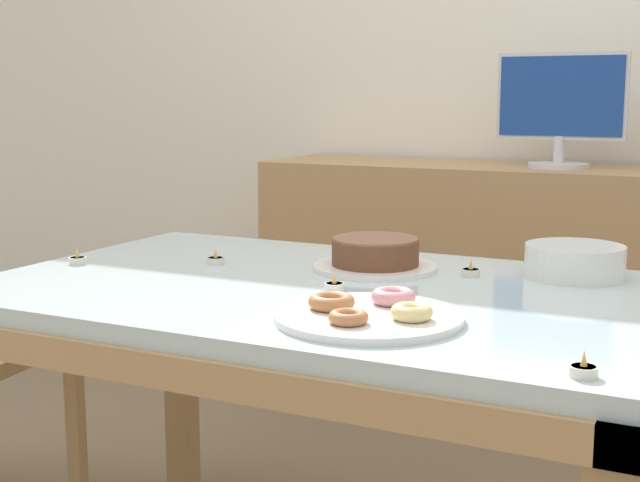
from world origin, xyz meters
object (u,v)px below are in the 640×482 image
at_px(cake_chocolate_round, 375,256).
at_px(tealight_near_front, 334,286).
at_px(pastry_platter, 369,314).
at_px(tealight_centre, 216,260).
at_px(plate_stack, 575,261).
at_px(tealight_left_edge, 78,260).
at_px(tealight_near_cakes, 583,370).
at_px(tealight_right_edge, 471,272).
at_px(computer_monitor, 561,110).

xyz_separation_m(cake_chocolate_round, tealight_near_front, (0.01, -0.23, -0.02)).
xyz_separation_m(pastry_platter, tealight_centre, (-0.52, 0.31, -0.00)).
bearing_deg(plate_stack, cake_chocolate_round, -164.09).
bearing_deg(tealight_left_edge, tealight_near_cakes, -15.30).
bearing_deg(tealight_left_edge, tealight_centre, 25.97).
relative_size(cake_chocolate_round, tealight_left_edge, 6.89).
height_order(plate_stack, tealight_near_front, plate_stack).
bearing_deg(cake_chocolate_round, tealight_right_edge, 7.45).
xyz_separation_m(computer_monitor, tealight_near_front, (-0.13, -1.44, -0.32)).
xyz_separation_m(computer_monitor, tealight_centre, (-0.50, -1.31, -0.32)).
distance_m(tealight_centre, tealight_right_edge, 0.58).
relative_size(cake_chocolate_round, pastry_platter, 0.84).
height_order(tealight_left_edge, tealight_near_cakes, same).
distance_m(tealight_near_cakes, tealight_right_edge, 0.69).
relative_size(computer_monitor, cake_chocolate_round, 1.54).
distance_m(plate_stack, tealight_near_front, 0.53).
relative_size(computer_monitor, tealight_near_front, 10.60).
distance_m(cake_chocolate_round, tealight_centre, 0.37).
bearing_deg(tealight_near_front, tealight_right_edge, 52.40).
height_order(plate_stack, tealight_left_edge, plate_stack).
xyz_separation_m(pastry_platter, plate_stack, (0.25, 0.53, 0.02)).
height_order(tealight_centre, tealight_right_edge, same).
xyz_separation_m(cake_chocolate_round, tealight_near_cakes, (0.56, -0.57, -0.02)).
height_order(tealight_centre, tealight_near_front, same).
bearing_deg(tealight_centre, tealight_right_edge, 12.97).
distance_m(computer_monitor, tealight_near_front, 1.49).
distance_m(pastry_platter, tealight_near_cakes, 0.42).
distance_m(cake_chocolate_round, tealight_right_edge, 0.21).
bearing_deg(cake_chocolate_round, computer_monitor, 83.16).
distance_m(computer_monitor, cake_chocolate_round, 1.26).
relative_size(computer_monitor, tealight_left_edge, 10.60).
bearing_deg(tealight_near_cakes, computer_monitor, 102.97).
bearing_deg(plate_stack, tealight_left_edge, -161.14).
bearing_deg(tealight_near_cakes, tealight_centre, 152.83).
xyz_separation_m(plate_stack, tealight_left_edge, (-1.05, -0.36, -0.02)).
distance_m(tealight_left_edge, tealight_near_front, 0.65).
bearing_deg(pastry_platter, plate_stack, 65.29).
xyz_separation_m(plate_stack, tealight_near_front, (-0.40, -0.35, -0.02)).
bearing_deg(tealight_centre, computer_monitor, 69.18).
height_order(pastry_platter, tealight_right_edge, pastry_platter).
bearing_deg(cake_chocolate_round, tealight_left_edge, -159.29).
bearing_deg(tealight_centre, tealight_near_cakes, -27.17).
distance_m(computer_monitor, tealight_right_edge, 1.23).
height_order(cake_chocolate_round, tealight_left_edge, cake_chocolate_round).
distance_m(pastry_platter, tealight_near_front, 0.24).
distance_m(cake_chocolate_round, plate_stack, 0.43).
xyz_separation_m(pastry_platter, tealight_near_front, (-0.16, 0.18, -0.00)).
xyz_separation_m(tealight_near_cakes, tealight_right_edge, (-0.34, 0.60, 0.00)).
relative_size(cake_chocolate_round, tealight_right_edge, 6.89).
xyz_separation_m(cake_chocolate_round, tealight_right_edge, (0.21, 0.03, -0.02)).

